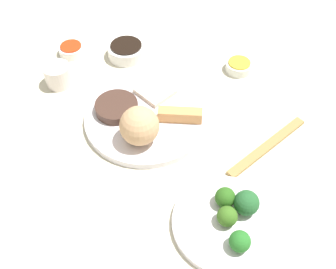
# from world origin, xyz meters

# --- Properties ---
(tabletop) EXTENTS (2.20, 2.20, 0.02)m
(tabletop) POSITION_xyz_m (0.00, 0.00, 0.01)
(tabletop) COLOR beige
(tabletop) RESTS_ON ground
(main_plate) EXTENTS (0.28, 0.28, 0.02)m
(main_plate) POSITION_xyz_m (0.00, -0.00, 0.03)
(main_plate) COLOR white
(main_plate) RESTS_ON tabletop
(rice_scoop) EXTENTS (0.08, 0.08, 0.08)m
(rice_scoop) POSITION_xyz_m (-0.03, -0.06, 0.08)
(rice_scoop) COLOR tan
(rice_scoop) RESTS_ON main_plate
(spring_roll) EXTENTS (0.10, 0.06, 0.03)m
(spring_roll) POSITION_xyz_m (0.07, -0.04, 0.05)
(spring_roll) COLOR tan
(spring_roll) RESTS_ON main_plate
(crab_rangoon_wonton) EXTENTS (0.10, 0.10, 0.01)m
(crab_rangoon_wonton) POSITION_xyz_m (0.04, 0.06, 0.04)
(crab_rangoon_wonton) COLOR beige
(crab_rangoon_wonton) RESTS_ON main_plate
(stir_fry_heap) EXTENTS (0.10, 0.10, 0.02)m
(stir_fry_heap) POSITION_xyz_m (-0.06, 0.03, 0.05)
(stir_fry_heap) COLOR #442D24
(stir_fry_heap) RESTS_ON main_plate
(broccoli_plate) EXTENTS (0.20, 0.20, 0.01)m
(broccoli_plate) POSITION_xyz_m (0.07, -0.30, 0.03)
(broccoli_plate) COLOR white
(broccoli_plate) RESTS_ON tabletop
(broccoli_floret_0) EXTENTS (0.04, 0.04, 0.04)m
(broccoli_floret_0) POSITION_xyz_m (0.06, -0.30, 0.05)
(broccoli_floret_0) COLOR #3B6B20
(broccoli_floret_0) RESTS_ON broccoli_plate
(broccoli_floret_1) EXTENTS (0.05, 0.05, 0.05)m
(broccoli_floret_1) POSITION_xyz_m (0.11, -0.29, 0.06)
(broccoli_floret_1) COLOR #255F2E
(broccoli_floret_1) RESTS_ON broccoli_plate
(broccoli_floret_2) EXTENTS (0.04, 0.04, 0.04)m
(broccoli_floret_2) POSITION_xyz_m (0.08, -0.26, 0.05)
(broccoli_floret_2) COLOR #2C621C
(broccoli_floret_2) RESTS_ON broccoli_plate
(broccoli_floret_3) EXTENTS (0.04, 0.04, 0.04)m
(broccoli_floret_3) POSITION_xyz_m (0.07, -0.35, 0.05)
(broccoli_floret_3) COLOR #287328
(broccoli_floret_3) RESTS_ON broccoli_plate
(soy_sauce_bowl) EXTENTS (0.10, 0.10, 0.03)m
(soy_sauce_bowl) POSITION_xyz_m (0.01, 0.24, 0.04)
(soy_sauce_bowl) COLOR white
(soy_sauce_bowl) RESTS_ON tabletop
(soy_sauce_bowl_liquid) EXTENTS (0.08, 0.08, 0.00)m
(soy_sauce_bowl_liquid) POSITION_xyz_m (0.01, 0.24, 0.05)
(soy_sauce_bowl_liquid) COLOR black
(soy_sauce_bowl_liquid) RESTS_ON soy_sauce_bowl
(sauce_ramekin_hot_mustard) EXTENTS (0.07, 0.07, 0.02)m
(sauce_ramekin_hot_mustard) POSITION_xyz_m (0.27, 0.09, 0.03)
(sauce_ramekin_hot_mustard) COLOR white
(sauce_ramekin_hot_mustard) RESTS_ON tabletop
(sauce_ramekin_hot_mustard_liquid) EXTENTS (0.06, 0.06, 0.00)m
(sauce_ramekin_hot_mustard_liquid) POSITION_xyz_m (0.27, 0.09, 0.04)
(sauce_ramekin_hot_mustard_liquid) COLOR yellow
(sauce_ramekin_hot_mustard_liquid) RESTS_ON sauce_ramekin_hot_mustard
(sauce_ramekin_sweet_and_sour) EXTENTS (0.07, 0.07, 0.02)m
(sauce_ramekin_sweet_and_sour) POSITION_xyz_m (-0.12, 0.29, 0.03)
(sauce_ramekin_sweet_and_sour) COLOR white
(sauce_ramekin_sweet_and_sour) RESTS_ON tabletop
(sauce_ramekin_sweet_and_sour_liquid) EXTENTS (0.06, 0.06, 0.00)m
(sauce_ramekin_sweet_and_sour_liquid) POSITION_xyz_m (-0.12, 0.29, 0.04)
(sauce_ramekin_sweet_and_sour_liquid) COLOR red
(sauce_ramekin_sweet_and_sour_liquid) RESTS_ON sauce_ramekin_sweet_and_sour
(teacup) EXTENTS (0.06, 0.06, 0.05)m
(teacup) POSITION_xyz_m (-0.17, 0.18, 0.05)
(teacup) COLOR white
(teacup) RESTS_ON tabletop
(chopsticks_pair) EXTENTS (0.22, 0.11, 0.01)m
(chopsticks_pair) POSITION_xyz_m (0.22, -0.16, 0.02)
(chopsticks_pair) COLOR #A68247
(chopsticks_pair) RESTS_ON tabletop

